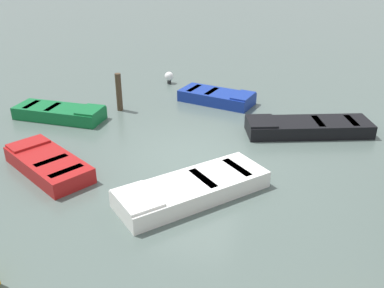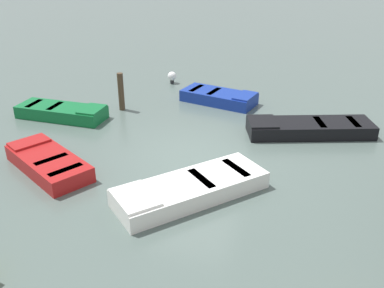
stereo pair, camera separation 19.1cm
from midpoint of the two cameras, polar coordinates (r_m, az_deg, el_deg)
ground_plane at (r=11.56m, az=0.47°, el=-1.57°), size 80.00×80.00×0.00m
rowboat_blue at (r=15.38m, az=4.03°, el=6.33°), size 1.69×2.81×0.46m
rowboat_red at (r=11.33m, az=-18.33°, el=-2.35°), size 2.29×2.87×0.46m
rowboat_white at (r=9.67m, az=0.31°, el=-5.99°), size 3.46×3.30×0.46m
rowboat_black at (r=13.26m, az=15.81°, el=2.13°), size 2.25×3.87×0.46m
rowboat_green at (r=14.58m, az=-16.68°, el=4.18°), size 1.02×2.92×0.46m
mooring_piling_mid_right at (r=14.72m, az=-9.15°, el=6.95°), size 0.20×0.20×1.30m
marker_buoy at (r=17.54m, az=-2.39°, el=9.05°), size 0.36×0.36×0.48m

